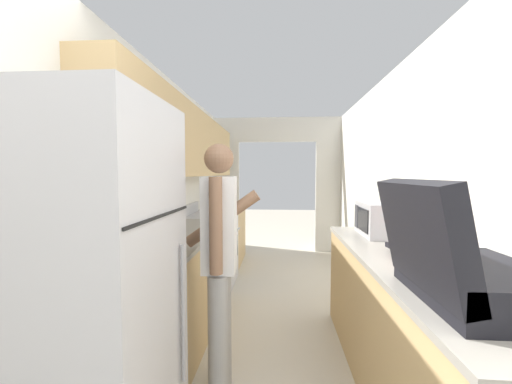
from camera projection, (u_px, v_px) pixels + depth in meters
The scene contains 12 objects.
wall_left at pixel (165, 169), 3.16m from camera, with size 0.38×7.64×2.50m.
wall_right at pixel (422, 199), 2.56m from camera, with size 0.06×7.64×2.50m.
wall_far_with_doorway at pixel (277, 176), 5.87m from camera, with size 2.74×0.06×2.50m.
counter_left at pixel (201, 259), 3.65m from camera, with size 0.62×3.96×0.92m.
counter_right at pixel (408, 329), 2.02m from camera, with size 0.62×2.39×0.92m.
refrigerator at pixel (86, 302), 1.39m from camera, with size 0.73×0.71×1.78m.
range_oven at pixel (211, 249), 4.16m from camera, with size 0.66×0.79×1.06m.
person at pixel (220, 262), 2.04m from camera, with size 0.53×0.38×1.65m.
suitcase at pixel (457, 266), 1.32m from camera, with size 0.56×0.66×0.52m.
microwave at pixel (384, 219), 2.73m from camera, with size 0.40×0.51×0.29m.
book_stack at pixel (412, 248), 2.06m from camera, with size 0.26×0.31×0.10m.
knife at pixel (224, 209), 4.72m from camera, with size 0.05×0.33×0.02m.
Camera 1 is at (0.03, -0.62, 1.46)m, focal length 22.00 mm.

